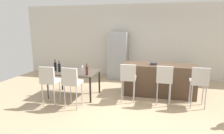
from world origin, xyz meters
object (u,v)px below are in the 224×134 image
object	(u,v)px
bar_chair_middle	(164,79)
fruit_bowl	(154,64)
bar_chair_left	(128,77)
dining_chair_near	(49,80)
wine_glass_far	(82,66)
wine_bottle_inner	(59,67)
potted_plant	(185,72)
kitchen_island	(159,79)
wine_bottle_left	(87,71)
dining_table	(74,74)
dining_chair_far	(72,81)
wine_glass_right	(67,70)
wine_bottle_middle	(55,66)
bar_chair_right	(199,81)
refrigerator	(118,55)

from	to	relation	value
bar_chair_middle	fruit_bowl	distance (m)	0.80
bar_chair_left	bar_chair_middle	world-z (taller)	same
dining_chair_near	wine_glass_far	distance (m)	1.17
wine_bottle_inner	potted_plant	xyz separation A→B (m)	(3.77, 2.37, -0.47)
kitchen_island	dining_chair_near	world-z (taller)	dining_chair_near
bar_chair_middle	bar_chair_left	bearing A→B (deg)	180.00
wine_bottle_left	dining_table	bearing A→B (deg)	148.30
dining_chair_far	wine_glass_right	distance (m)	0.60
bar_chair_left	wine_bottle_middle	xyz separation A→B (m)	(-2.20, 0.08, 0.17)
wine_bottle_left	wine_glass_far	size ratio (longest dim) A/B	1.79
fruit_bowl	bar_chair_middle	bearing A→B (deg)	-67.66
kitchen_island	wine_bottle_inner	size ratio (longest dim) A/B	6.47
kitchen_island	wine_glass_right	world-z (taller)	kitchen_island
dining_chair_near	wine_bottle_middle	xyz separation A→B (m)	(-0.29, 0.82, 0.17)
wine_bottle_left	potted_plant	size ratio (longest dim) A/B	0.47
dining_table	dining_chair_far	bearing A→B (deg)	-69.68
potted_plant	wine_bottle_inner	bearing A→B (deg)	-147.87
bar_chair_right	wine_bottle_middle	distance (m)	3.97
kitchen_island	wine_bottle_middle	distance (m)	3.11
fruit_bowl	potted_plant	bearing A→B (deg)	55.82
dining_table	fruit_bowl	world-z (taller)	fruit_bowl
dining_chair_far	fruit_bowl	size ratio (longest dim) A/B	5.23
wine_bottle_left	fruit_bowl	distance (m)	1.97
wine_glass_far	fruit_bowl	size ratio (longest dim) A/B	0.87
wine_bottle_inner	fruit_bowl	bearing A→B (deg)	15.36
refrigerator	dining_chair_far	bearing A→B (deg)	-99.90
wine_glass_right	fruit_bowl	distance (m)	2.48
potted_plant	bar_chair_left	bearing A→B (deg)	-126.89
kitchen_island	dining_chair_far	xyz separation A→B (m)	(-2.10, -1.54, 0.24)
kitchen_island	bar_chair_left	world-z (taller)	bar_chair_left
kitchen_island	dining_chair_far	size ratio (longest dim) A/B	1.98
bar_chair_left	wine_glass_right	xyz separation A→B (m)	(-1.63, -0.27, 0.17)
kitchen_island	bar_chair_right	xyz separation A→B (m)	(0.96, -0.79, 0.24)
bar_chair_left	dining_table	distance (m)	1.61
wine_bottle_left	wine_glass_far	world-z (taller)	wine_bottle_left
potted_plant	refrigerator	bearing A→B (deg)	179.77
bar_chair_middle	wine_glass_right	bearing A→B (deg)	-173.91
bar_chair_left	bar_chair_middle	xyz separation A→B (m)	(0.93, -0.00, 0.00)
wine_glass_right	potted_plant	distance (m)	4.31
wine_bottle_left	wine_glass_far	xyz separation A→B (m)	(-0.35, 0.54, 0.00)
wine_bottle_left	fruit_bowl	world-z (taller)	wine_bottle_left
dining_chair_near	wine_bottle_inner	distance (m)	0.74
kitchen_island	bar_chair_left	xyz separation A→B (m)	(-0.81, -0.79, 0.24)
kitchen_island	wine_glass_far	size ratio (longest dim) A/B	11.92
fruit_bowl	potted_plant	distance (m)	2.06
wine_bottle_left	refrigerator	distance (m)	2.60
dining_table	dining_chair_near	world-z (taller)	dining_chair_near
bar_chair_left	wine_bottle_middle	world-z (taller)	wine_bottle_middle
wine_bottle_middle	wine_glass_far	bearing A→B (deg)	16.99
wine_glass_right	wine_bottle_inner	bearing A→B (deg)	146.72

